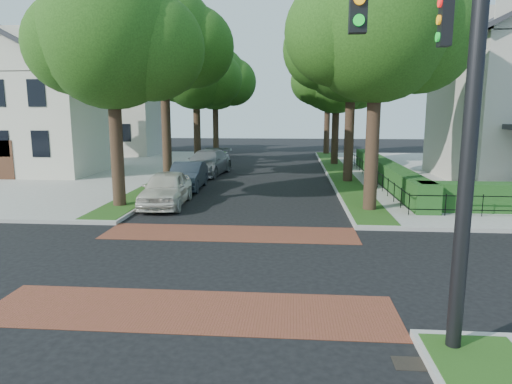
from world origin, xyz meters
The scene contains 22 objects.
ground centered at (0.00, 0.00, 0.00)m, with size 120.00×120.00×0.00m, color black.
crosswalk_far centered at (0.00, 3.20, 0.01)m, with size 9.00×2.20×0.01m, color brown.
crosswalk_near centered at (0.00, -3.20, 0.01)m, with size 9.00×2.20×0.01m, color brown.
storm_drain centered at (4.30, -5.00, 0.01)m, with size 0.65×0.45×0.01m, color black.
grass_strip_ne centered at (5.40, 19.10, 0.16)m, with size 1.60×29.80×0.02m, color #244513.
grass_strip_nw centered at (-5.40, 19.10, 0.16)m, with size 1.60×29.80×0.02m, color #244513.
tree_right_near centered at (5.60, 7.24, 7.63)m, with size 7.75×6.67×10.66m.
tree_right_mid centered at (5.61, 15.25, 7.99)m, with size 8.25×7.09×11.22m.
tree_right_far centered at (5.60, 24.22, 6.91)m, with size 7.25×6.23×9.74m.
tree_right_back centered at (5.60, 33.23, 7.27)m, with size 7.50×6.45×10.20m.
tree_left_near centered at (-5.40, 7.23, 7.27)m, with size 7.50×6.45×10.20m.
tree_left_mid centered at (-5.39, 15.24, 8.34)m, with size 8.00×6.88×11.48m.
tree_left_far centered at (-5.40, 24.22, 7.12)m, with size 7.00×6.02×9.86m.
tree_left_back centered at (-5.40, 33.24, 7.41)m, with size 7.75×6.66×10.44m.
hedge_main_road centered at (7.70, 15.00, 0.75)m, with size 1.00×18.00×1.20m, color #184417.
fence_main_road centered at (6.90, 15.00, 0.60)m, with size 0.06×18.00×0.90m, color black, non-canonical shape.
house_left_near centered at (-15.49, 17.99, 5.04)m, with size 10.00×9.00×10.14m.
house_left_far centered at (-15.49, 31.99, 5.04)m, with size 10.00×9.00×10.14m.
traffic_signal centered at (4.89, -4.41, 4.71)m, with size 2.17×2.00×8.00m.
parked_car_front centered at (-3.58, 7.75, 0.80)m, with size 1.88×4.67×1.59m, color beige.
parked_car_middle centered at (-3.60, 12.21, 0.76)m, with size 1.60×4.59×1.51m, color #202830.
parked_car_rear centered at (-3.60, 18.05, 0.84)m, with size 2.34×5.77×1.67m, color slate.
Camera 1 is at (2.18, -12.43, 4.32)m, focal length 32.00 mm.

